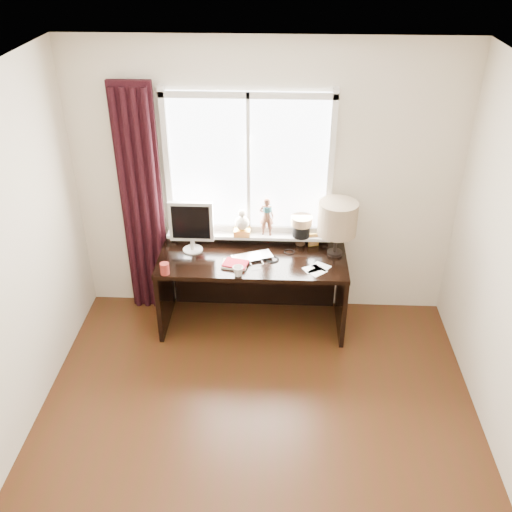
{
  "coord_description": "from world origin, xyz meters",
  "views": [
    {
      "loc": [
        0.14,
        -2.75,
        3.44
      ],
      "look_at": [
        -0.05,
        1.25,
        1.0
      ],
      "focal_mm": 40.0,
      "sensor_mm": 36.0,
      "label": 1
    }
  ],
  "objects_px": {
    "red_cup": "(165,269)",
    "monitor": "(191,224)",
    "laptop": "(253,257)",
    "desk": "(253,274)",
    "mug": "(238,271)",
    "table_lamp": "(338,219)"
  },
  "relations": [
    {
      "from": "desk",
      "to": "monitor",
      "type": "bearing_deg",
      "value": 179.25
    },
    {
      "from": "red_cup",
      "to": "monitor",
      "type": "xyz_separation_m",
      "value": [
        0.18,
        0.4,
        0.23
      ]
    },
    {
      "from": "table_lamp",
      "to": "mug",
      "type": "bearing_deg",
      "value": -155.05
    },
    {
      "from": "mug",
      "to": "monitor",
      "type": "height_order",
      "value": "monitor"
    },
    {
      "from": "laptop",
      "to": "monitor",
      "type": "height_order",
      "value": "monitor"
    },
    {
      "from": "red_cup",
      "to": "table_lamp",
      "type": "relative_size",
      "value": 0.2
    },
    {
      "from": "laptop",
      "to": "desk",
      "type": "xyz_separation_m",
      "value": [
        -0.0,
        0.11,
        -0.26
      ]
    },
    {
      "from": "red_cup",
      "to": "desk",
      "type": "relative_size",
      "value": 0.06
    },
    {
      "from": "laptop",
      "to": "table_lamp",
      "type": "relative_size",
      "value": 0.7
    },
    {
      "from": "mug",
      "to": "desk",
      "type": "bearing_deg",
      "value": 74.91
    },
    {
      "from": "desk",
      "to": "monitor",
      "type": "distance_m",
      "value": 0.76
    },
    {
      "from": "mug",
      "to": "red_cup",
      "type": "distance_m",
      "value": 0.63
    },
    {
      "from": "desk",
      "to": "mug",
      "type": "bearing_deg",
      "value": -105.09
    },
    {
      "from": "red_cup",
      "to": "monitor",
      "type": "relative_size",
      "value": 0.21
    },
    {
      "from": "red_cup",
      "to": "desk",
      "type": "bearing_deg",
      "value": 28.23
    },
    {
      "from": "desk",
      "to": "table_lamp",
      "type": "xyz_separation_m",
      "value": [
        0.75,
        0.0,
        0.61
      ]
    },
    {
      "from": "red_cup",
      "to": "laptop",
      "type": "bearing_deg",
      "value": 21.2
    },
    {
      "from": "mug",
      "to": "table_lamp",
      "type": "relative_size",
      "value": 0.18
    },
    {
      "from": "laptop",
      "to": "desk",
      "type": "distance_m",
      "value": 0.28
    },
    {
      "from": "table_lamp",
      "to": "red_cup",
      "type": "bearing_deg",
      "value": -165.04
    },
    {
      "from": "mug",
      "to": "table_lamp",
      "type": "height_order",
      "value": "table_lamp"
    },
    {
      "from": "red_cup",
      "to": "table_lamp",
      "type": "height_order",
      "value": "table_lamp"
    }
  ]
}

